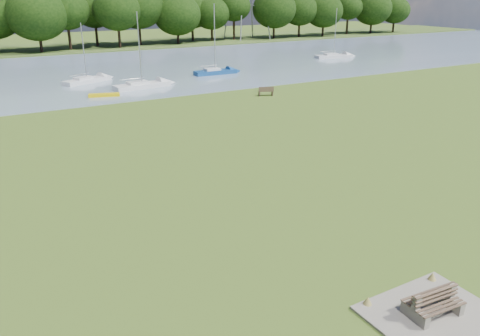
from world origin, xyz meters
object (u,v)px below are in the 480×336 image
sailboat_0 (333,55)px  sailboat_4 (86,79)px  sailboat_3 (141,84)px  kayak (104,95)px  riverbank_bench (266,91)px  sailboat_6 (215,70)px  bench_pair (433,303)px

sailboat_0 → sailboat_4: 39.24m
sailboat_0 → sailboat_3: 35.73m
kayak → sailboat_3: 5.35m
riverbank_bench → sailboat_6: sailboat_6 is taller
bench_pair → sailboat_0: size_ratio=0.25×
kayak → sailboat_0: sailboat_0 is taller
riverbank_bench → kayak: (-14.52, 7.64, -0.28)m
sailboat_0 → sailboat_6: 23.99m
sailboat_6 → bench_pair: bearing=-107.2°
bench_pair → sailboat_3: 42.21m
sailboat_6 → riverbank_bench: bearing=-94.2°
riverbank_bench → sailboat_4: 21.73m
bench_pair → sailboat_4: size_ratio=0.29×
sailboat_4 → sailboat_6: size_ratio=0.78×
sailboat_0 → sailboat_3: sailboat_3 is taller
kayak → sailboat_6: (15.83, 6.59, 0.35)m
riverbank_bench → sailboat_0: (24.84, 18.96, 0.01)m
sailboat_0 → sailboat_6: bearing=-158.2°
bench_pair → sailboat_3: sailboat_3 is taller
sailboat_0 → sailboat_3: (-34.61, -8.85, 0.02)m
sailboat_6 → sailboat_4: bearing=173.3°
bench_pair → sailboat_6: (15.19, 46.12, 0.05)m
bench_pair → sailboat_3: size_ratio=0.24×
kayak → sailboat_6: bearing=38.5°
sailboat_0 → sailboat_6: sailboat_6 is taller
riverbank_bench → sailboat_0: sailboat_0 is taller
sailboat_3 → kayak: bearing=-159.9°
bench_pair → riverbank_bench: size_ratio=1.17×
riverbank_bench → sailboat_3: size_ratio=0.20×
bench_pair → sailboat_4: sailboat_4 is taller
riverbank_bench → sailboat_0: 31.25m
kayak → sailboat_6: sailboat_6 is taller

